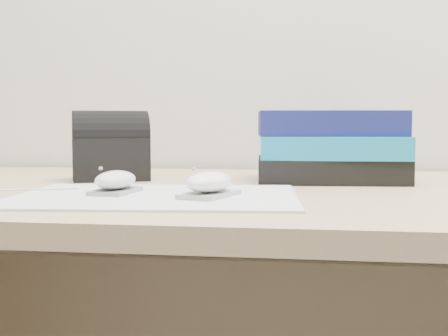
# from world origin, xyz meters

# --- Properties ---
(desk) EXTENTS (1.60, 0.80, 0.73)m
(desk) POSITION_xyz_m (0.00, 1.64, 0.50)
(desk) COLOR tan
(desk) RESTS_ON ground
(mousepad) EXTENTS (0.42, 0.34, 0.00)m
(mousepad) POSITION_xyz_m (-0.19, 1.42, 0.73)
(mousepad) COLOR #9E9FA7
(mousepad) RESTS_ON desk
(mouse_rear) EXTENTS (0.06, 0.10, 0.04)m
(mouse_rear) POSITION_xyz_m (-0.26, 1.43, 0.75)
(mouse_rear) COLOR gray
(mouse_rear) RESTS_ON mousepad
(mouse_front) EXTENTS (0.08, 0.11, 0.04)m
(mouse_front) POSITION_xyz_m (-0.11, 1.41, 0.75)
(mouse_front) COLOR #A1A1A4
(mouse_front) RESTS_ON mousepad
(usb_cable) EXTENTS (0.19, 0.08, 0.00)m
(usb_cable) POSITION_xyz_m (-0.42, 1.44, 0.73)
(usb_cable) COLOR silver
(usb_cable) RESTS_ON mousepad
(book_stack) EXTENTS (0.27, 0.23, 0.13)m
(book_stack) POSITION_xyz_m (0.06, 1.71, 0.79)
(book_stack) COLOR black
(book_stack) RESTS_ON desk
(pouch) EXTENTS (0.16, 0.14, 0.13)m
(pouch) POSITION_xyz_m (-0.34, 1.67, 0.79)
(pouch) COLOR black
(pouch) RESTS_ON desk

